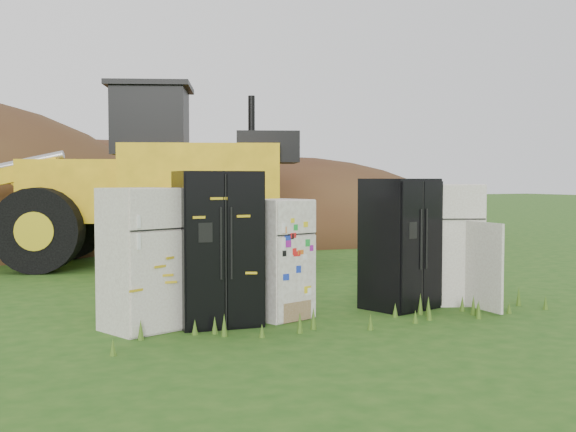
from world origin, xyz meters
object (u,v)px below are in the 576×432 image
(fridge_black_right, at_px, (400,244))
(fridge_leftmost, at_px, (139,259))
(fridge_black_side, at_px, (217,248))
(fridge_sticker, at_px, (279,259))
(wheel_loader, at_px, (106,175))
(fridge_open_door, at_px, (451,244))

(fridge_black_right, bearing_deg, fridge_leftmost, 161.81)
(fridge_leftmost, xyz_separation_m, fridge_black_side, (1.01, -0.04, 0.10))
(fridge_sticker, bearing_deg, wheel_loader, 79.32)
(fridge_black_side, height_order, fridge_open_door, fridge_black_side)
(fridge_black_side, relative_size, fridge_open_door, 1.10)
(wheel_loader, bearing_deg, fridge_black_right, -47.03)
(fridge_black_right, bearing_deg, fridge_sticker, 161.08)
(fridge_black_right, bearing_deg, fridge_black_side, 162.33)
(fridge_black_right, relative_size, wheel_loader, 0.23)
(fridge_black_side, xyz_separation_m, fridge_open_door, (3.75, 0.03, -0.09))
(fridge_leftmost, relative_size, fridge_black_right, 0.94)
(fridge_sticker, xyz_separation_m, wheel_loader, (-0.97, 7.11, 1.16))
(fridge_leftmost, relative_size, fridge_black_side, 0.89)
(fridge_black_side, distance_m, wheel_loader, 7.21)
(fridge_leftmost, xyz_separation_m, fridge_black_right, (3.80, -0.06, 0.06))
(fridge_open_door, relative_size, wheel_loader, 0.22)
(fridge_leftmost, height_order, fridge_black_right, fridge_black_right)
(fridge_black_right, relative_size, fridge_open_door, 1.05)
(fridge_leftmost, height_order, fridge_sticker, fridge_leftmost)
(fridge_open_door, bearing_deg, wheel_loader, 139.46)
(wheel_loader, bearing_deg, fridge_sticker, -61.07)
(fridge_leftmost, relative_size, fridge_open_door, 0.98)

